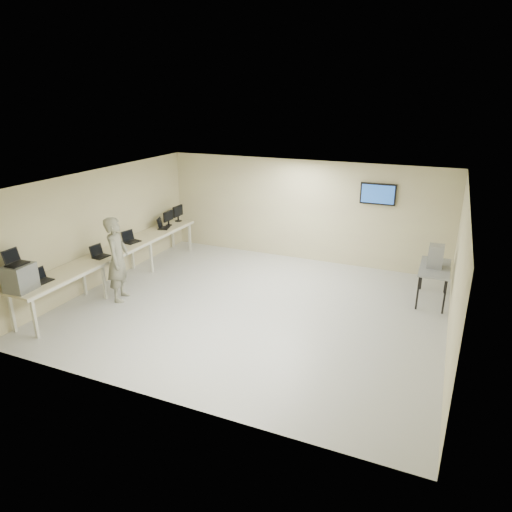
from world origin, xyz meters
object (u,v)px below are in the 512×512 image
at_px(equipment_box, 20,277).
at_px(side_table, 435,270).
at_px(workbench, 118,251).
at_px(soldier, 118,259).

distance_m(equipment_box, side_table, 8.63).
relative_size(equipment_box, side_table, 0.38).
distance_m(workbench, side_table, 7.45).
relative_size(soldier, side_table, 1.41).
xyz_separation_m(workbench, side_table, (7.19, 1.94, -0.07)).
bearing_deg(side_table, soldier, -157.63).
height_order(workbench, equipment_box, equipment_box).
distance_m(workbench, soldier, 0.99).
bearing_deg(soldier, workbench, 19.42).
bearing_deg(workbench, soldier, -50.47).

